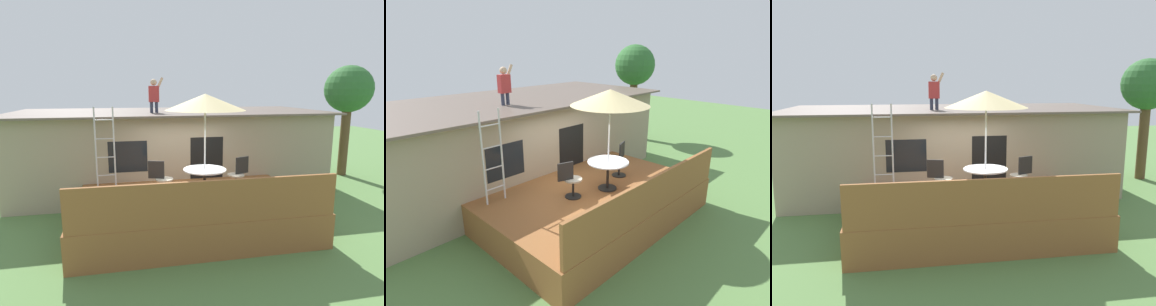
# 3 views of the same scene
# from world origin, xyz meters

# --- Properties ---
(ground_plane) EXTENTS (40.00, 40.00, 0.00)m
(ground_plane) POSITION_xyz_m (0.00, 0.00, 0.00)
(ground_plane) COLOR #567F42
(house) EXTENTS (10.50, 4.50, 2.71)m
(house) POSITION_xyz_m (0.00, 3.60, 1.36)
(house) COLOR gray
(house) RESTS_ON ground
(deck) EXTENTS (5.58, 3.68, 0.80)m
(deck) POSITION_xyz_m (0.00, 0.00, 0.40)
(deck) COLOR brown
(deck) RESTS_ON ground
(deck_railing) EXTENTS (5.48, 0.08, 0.90)m
(deck_railing) POSITION_xyz_m (0.00, -1.79, 1.25)
(deck_railing) COLOR brown
(deck_railing) RESTS_ON deck
(patio_table) EXTENTS (1.04, 1.04, 0.74)m
(patio_table) POSITION_xyz_m (0.29, -0.24, 1.39)
(patio_table) COLOR black
(patio_table) RESTS_ON deck
(patio_umbrella) EXTENTS (1.90, 1.90, 2.54)m
(patio_umbrella) POSITION_xyz_m (0.29, -0.24, 3.15)
(patio_umbrella) COLOR silver
(patio_umbrella) RESTS_ON deck
(step_ladder) EXTENTS (0.52, 0.04, 2.20)m
(step_ladder) POSITION_xyz_m (-2.11, 1.17, 1.90)
(step_ladder) COLOR silver
(step_ladder) RESTS_ON deck
(person_figure) EXTENTS (0.47, 0.20, 1.11)m
(person_figure) POSITION_xyz_m (-0.63, 2.79, 3.32)
(person_figure) COLOR #33384C
(person_figure) RESTS_ON house
(patio_chair_left) EXTENTS (0.61, 0.44, 0.92)m
(patio_chair_left) POSITION_xyz_m (-0.73, 0.07, 1.26)
(patio_chair_left) COLOR black
(patio_chair_left) RESTS_ON deck
(patio_chair_right) EXTENTS (0.60, 0.44, 0.92)m
(patio_chair_right) POSITION_xyz_m (1.27, 0.11, 1.26)
(patio_chair_right) COLOR black
(patio_chair_right) RESTS_ON deck
(backyard_tree) EXTENTS (1.82, 1.82, 4.38)m
(backyard_tree) POSITION_xyz_m (7.09, 3.84, 3.35)
(backyard_tree) COLOR brown
(backyard_tree) RESTS_ON ground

